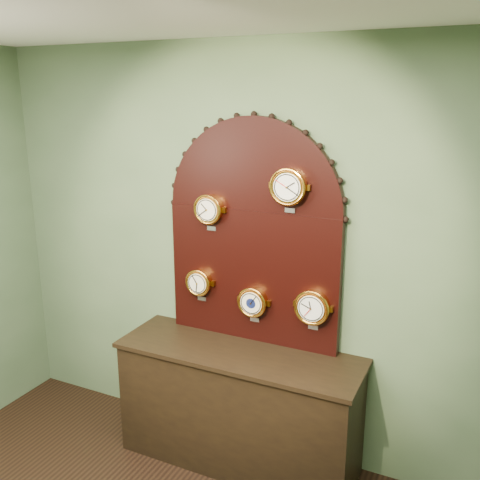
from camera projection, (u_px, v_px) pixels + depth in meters
The scene contains 8 objects.
wall_back at pixel (256, 257), 3.61m from camera, with size 4.00×4.00×0.00m, color #4F6646.
shop_counter at pixel (239, 409), 3.64m from camera, with size 1.60×0.50×0.80m, color black.
display_board at pixel (253, 226), 3.50m from camera, with size 1.26×0.06×1.53m.
roman_clock at pixel (209, 209), 3.54m from camera, with size 0.20×0.08×0.25m.
arabic_clock at pixel (289, 187), 3.26m from camera, with size 0.23×0.08×0.29m.
hygrometer at pixel (199, 282), 3.71m from camera, with size 0.19×0.08×0.24m.
barometer at pixel (253, 302), 3.56m from camera, with size 0.21×0.08×0.26m.
tide_clock at pixel (312, 307), 3.38m from camera, with size 0.23×0.08×0.28m.
Camera 1 is at (1.39, -0.66, 2.46)m, focal length 40.25 mm.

